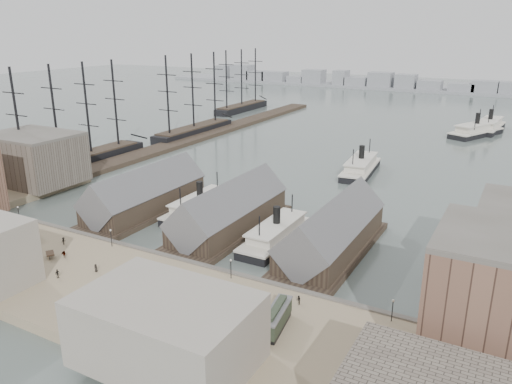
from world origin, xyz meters
The scene contains 34 objects.
ground centered at (0.00, 0.00, 0.00)m, with size 900.00×900.00×0.00m, color #4F5C58.
quay centered at (0.00, -20.00, 1.00)m, with size 180.00×30.00×2.00m, color gray.
seawall centered at (0.00, -5.20, 1.15)m, with size 180.00×1.20×2.30m, color #59544C.
west_wharf centered at (-68.00, 100.00, 0.80)m, with size 10.00×220.00×1.60m, color #2D231C.
ferry_shed_west centered at (-26.00, 16.88, 4.64)m, with size 14.00×42.00×12.60m.
ferry_shed_center centered at (0.00, 16.88, 4.64)m, with size 14.00×42.00×12.60m.
ferry_shed_east centered at (26.00, 16.88, 4.64)m, with size 14.00×42.00×12.60m.
warehouse_west_back centered at (-70.00, 18.00, 9.00)m, with size 26.00×20.00×14.00m, color #60564C.
street_bldg_center centered at (20.00, -32.00, 7.00)m, with size 24.00×16.00×10.00m, color gray.
lamp_post_far_w centered at (-45.00, -7.00, 4.71)m, with size 0.44×0.44×3.92m.
lamp_post_near_w centered at (-15.00, -7.00, 4.71)m, with size 0.44×0.44×3.92m.
lamp_post_near_e centered at (15.00, -7.00, 4.71)m, with size 0.44×0.44×3.92m.
lamp_post_far_e centered at (45.00, -7.00, 4.71)m, with size 0.44×0.44×3.92m.
far_shore centered at (-2.07, 334.14, 3.91)m, with size 500.00×40.00×15.72m.
ferry_docked_west centered at (-13.00, 23.19, 2.17)m, with size 7.78×25.93×9.26m.
ferry_docked_east centered at (13.00, 16.02, 2.13)m, with size 7.65×25.50×9.11m.
ferry_open_near centered at (12.32, 80.83, 2.38)m, with size 11.27×29.15×10.16m.
ferry_open_mid centered at (39.34, 165.82, 2.62)m, with size 21.45×32.36×11.17m.
ferry_open_far centered at (43.60, 180.97, 2.62)m, with size 12.62×32.11×11.18m.
sailing_ship_near centered at (-78.40, 41.09, 2.63)m, with size 8.70×59.94×35.77m.
sailing_ship_mid centered at (-74.27, 106.22, 2.60)m, with size 8.82×50.95×36.26m.
sailing_ship_far centered at (-91.16, 178.41, 2.56)m, with size 8.61×47.81×35.38m.
tram centered at (29.81, -17.65, 3.74)m, with size 3.87×9.79×3.39m.
horse_cart_left centered at (-36.91, -11.67, 2.79)m, with size 4.35×4.06×1.52m.
horse_cart_center centered at (-20.43, -16.29, 2.80)m, with size 4.62×3.71×1.55m.
horse_cart_right centered at (10.25, -21.42, 2.80)m, with size 4.58×1.57×1.58m.
pedestrian_2 centered at (-24.76, -11.33, 2.82)m, with size 1.06×0.61×1.64m, color black.
pedestrian_3 centered at (-13.56, -22.53, 2.87)m, with size 1.02×0.43×1.75m, color black.
pedestrian_4 centered at (-9.17, -17.21, 2.79)m, with size 0.77×0.50×1.58m, color black.
pedestrian_5 centered at (12.85, -21.93, 2.83)m, with size 0.61×0.44×1.67m, color black.
pedestrian_6 centered at (29.90, -9.47, 2.82)m, with size 0.79×0.62×1.63m, color black.
pedestrian_7 centered at (29.18, -24.66, 2.90)m, with size 1.17×0.67×1.81m, color black.
pedestrian_8 centered at (47.39, -14.39, 2.81)m, with size 0.95×0.40×1.62m, color black.
pedestrian_9 centered at (51.54, -18.30, 2.88)m, with size 0.86×0.56×1.76m, color black.
Camera 1 is at (59.37, -78.07, 46.41)m, focal length 35.00 mm.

